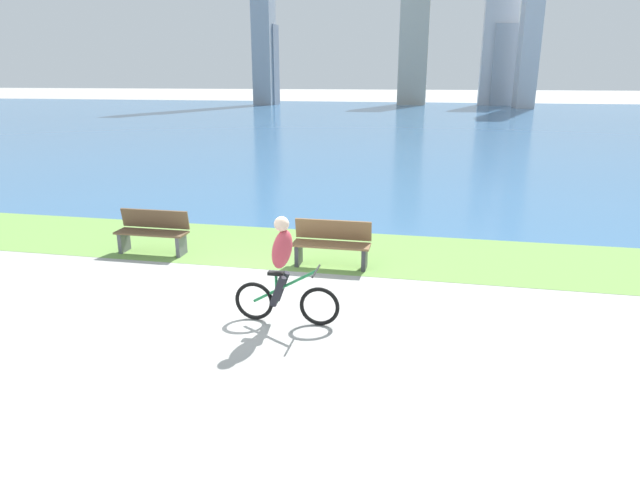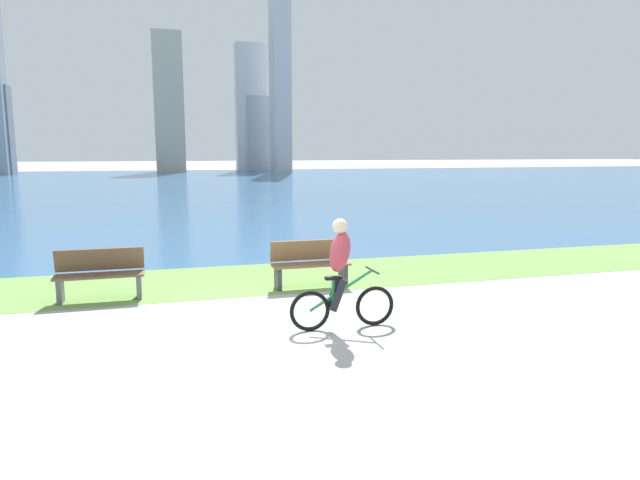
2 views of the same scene
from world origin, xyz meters
name	(u,v)px [view 1 (image 1 of 2)]	position (x,y,z in m)	size (l,w,h in m)	color
ground_plane	(241,303)	(0.00, 0.00, 0.00)	(300.00, 300.00, 0.00)	#9E9E99
grass_strip_bayside	(289,247)	(0.00, 3.07, 0.00)	(120.00, 2.89, 0.01)	#6B9947
bay_water_surface	(398,121)	(0.00, 39.00, 0.00)	(300.00, 68.97, 0.00)	#386693
cyclist_lead	(283,270)	(0.89, -0.56, 0.83)	(1.61, 0.52, 1.64)	black
bench_near_path	(332,244)	(1.13, 2.09, 0.45)	(1.50, 0.47, 0.90)	brown
bench_far_along_path	(153,232)	(-2.68, 2.17, 0.45)	(1.50, 0.47, 0.90)	brown
city_skyline_far_shore	(396,24)	(-2.22, 64.24, 9.76)	(33.97, 8.81, 27.70)	#8C939E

